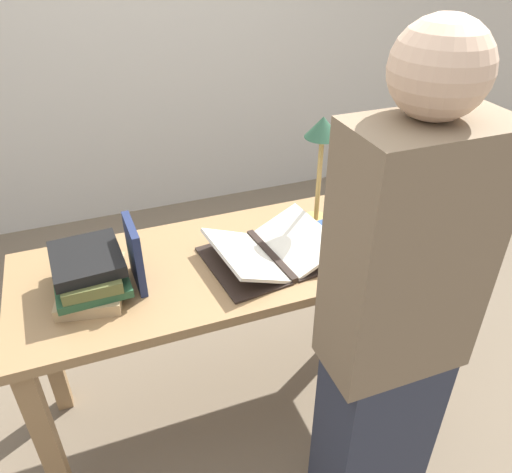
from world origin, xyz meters
name	(u,v)px	position (x,y,z in m)	size (l,w,h in m)	color
ground_plane	(240,400)	(0.00, 0.00, 0.00)	(12.00, 12.00, 0.00)	#70604C
wall_back	(133,9)	(0.00, 1.83, 1.30)	(8.00, 0.06, 2.60)	beige
reading_desk	(237,282)	(0.00, 0.00, 0.65)	(1.52, 0.59, 0.77)	#937047
open_book	(271,251)	(0.11, -0.05, 0.79)	(0.48, 0.39, 0.09)	black
book_stack_tall	(90,273)	(-0.49, -0.01, 0.83)	(0.24, 0.31, 0.14)	tan
book_standing_upright	(135,254)	(-0.34, -0.02, 0.88)	(0.03, 0.17, 0.22)	#1E284C
reading_lamp	(321,146)	(0.36, 0.11, 1.08)	(0.13, 0.13, 0.43)	tan
coffee_mug	(325,235)	(0.33, -0.04, 0.81)	(0.11, 0.08, 0.08)	#335184
person_reader	(390,348)	(0.23, -0.60, 0.81)	(0.36, 0.22, 1.63)	#2D3342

